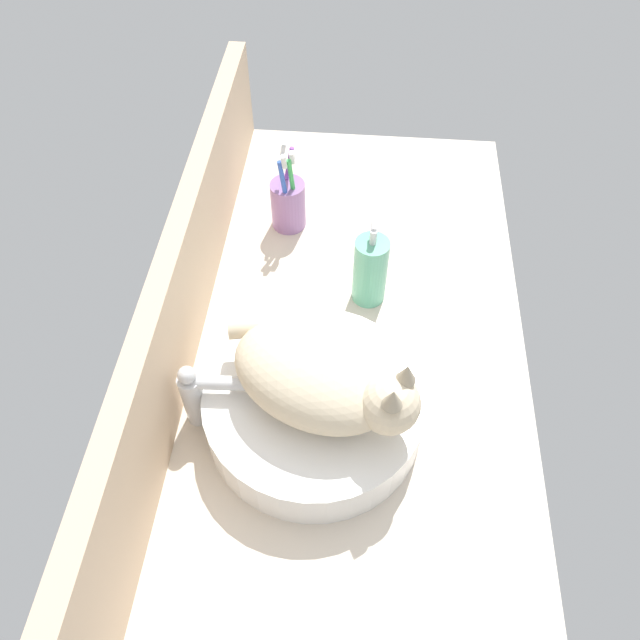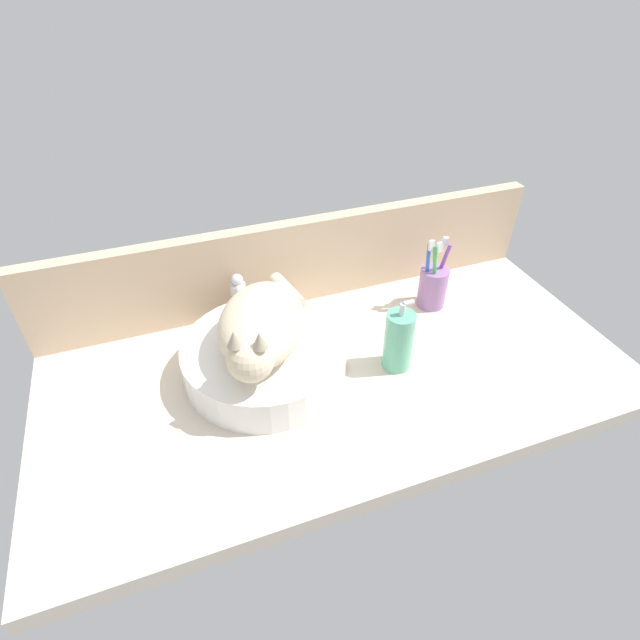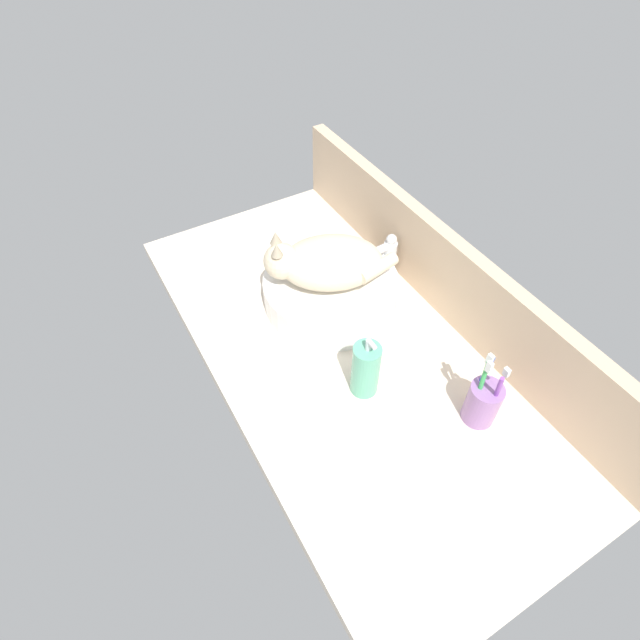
{
  "view_description": "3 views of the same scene",
  "coord_description": "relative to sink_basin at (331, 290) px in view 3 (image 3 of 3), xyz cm",
  "views": [
    {
      "loc": [
        -64.29,
        -0.36,
        88.96
      ],
      "look_at": [
        -3.47,
        4.89,
        11.57
      ],
      "focal_mm": 35.0,
      "sensor_mm": 36.0,
      "label": 1
    },
    {
      "loc": [
        -30.43,
        -71.22,
        75.59
      ],
      "look_at": [
        -2.92,
        4.41,
        11.49
      ],
      "focal_mm": 28.0,
      "sensor_mm": 36.0,
      "label": 2
    },
    {
      "loc": [
        62.51,
        -42.86,
        93.17
      ],
      "look_at": [
        -3.01,
        -4.93,
        9.6
      ],
      "focal_mm": 28.0,
      "sensor_mm": 36.0,
      "label": 3
    }
  ],
  "objects": [
    {
      "name": "faucet",
      "position": [
        -0.88,
        17.52,
        3.38
      ],
      "size": [
        3.6,
        11.84,
        13.6
      ],
      "color": "silver",
      "rests_on": "ground_plane"
    },
    {
      "name": "sink_basin",
      "position": [
        0.0,
        0.0,
        0.0
      ],
      "size": [
        34.21,
        34.21,
        7.85
      ],
      "primitive_type": "cylinder",
      "color": "white",
      "rests_on": "ground_plane"
    },
    {
      "name": "soap_dispenser",
      "position": [
        27.15,
        -7.59,
        3.08
      ],
      "size": [
        6.14,
        6.14,
        17.09
      ],
      "color": "#60B793",
      "rests_on": "ground_plane"
    },
    {
      "name": "backsplash_panel",
      "position": [
        15.01,
        23.45,
        6.9
      ],
      "size": [
        124.72,
        3.6,
        21.64
      ],
      "primitive_type": "cube",
      "color": "#CCAD8C",
      "rests_on": "ground_plane"
    },
    {
      "name": "cat",
      "position": [
        -0.48,
        -1.28,
        9.68
      ],
      "size": [
        25.61,
        30.14,
        14.0
      ],
      "color": "beige",
      "rests_on": "sink_basin"
    },
    {
      "name": "ground_plane",
      "position": [
        15.01,
        -5.17,
        -5.92
      ],
      "size": [
        124.72,
        60.84,
        4.0
      ],
      "primitive_type": "cube",
      "color": "beige"
    },
    {
      "name": "toothbrush_cup",
      "position": [
        45.41,
        9.4,
        1.64
      ],
      "size": [
        6.95,
        6.95,
        18.69
      ],
      "color": "#996BA8",
      "rests_on": "ground_plane"
    }
  ]
}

